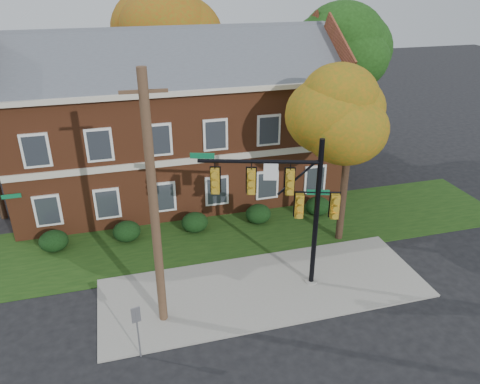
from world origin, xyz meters
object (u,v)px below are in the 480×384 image
object	(u,v)px
hedge_far_right	(318,206)
sign_post	(137,324)
hedge_left	(127,231)
tree_right_rear	(350,47)
hedge_far_left	(54,241)
traffic_signal	(288,198)
utility_pole	(154,208)
hedge_center	(195,222)
hedge_right	(258,214)
tree_near_right	(358,113)
apartment_building	(175,113)
tree_far_rear	(175,28)

from	to	relation	value
hedge_far_right	sign_post	bearing A→B (deg)	-141.85
hedge_left	tree_right_rear	distance (m)	17.74
hedge_far_left	traffic_signal	xyz separation A→B (m)	(9.94, -5.52, 3.65)
hedge_far_left	utility_pole	size ratio (longest dim) A/B	0.14
hedge_center	traffic_signal	bearing A→B (deg)	-61.96
hedge_far_left	utility_pole	bearing A→B (deg)	-55.11
tree_right_rear	utility_pole	distance (m)	18.94
hedge_right	tree_near_right	size ratio (longest dim) A/B	0.16
hedge_far_right	utility_pole	size ratio (longest dim) A/B	0.14
utility_pole	sign_post	distance (m)	4.05
apartment_building	tree_far_rear	world-z (taller)	tree_far_rear
hedge_far_right	hedge_right	bearing A→B (deg)	180.00
hedge_left	traffic_signal	size ratio (longest dim) A/B	0.21
hedge_right	sign_post	bearing A→B (deg)	-130.32
hedge_far_right	traffic_signal	world-z (taller)	traffic_signal
tree_far_rear	hedge_far_left	bearing A→B (deg)	-122.50
apartment_building	hedge_left	world-z (taller)	apartment_building
tree_near_right	traffic_signal	world-z (taller)	tree_near_right
utility_pole	tree_right_rear	bearing A→B (deg)	46.45
hedge_center	tree_right_rear	size ratio (longest dim) A/B	0.13
hedge_left	hedge_far_right	size ratio (longest dim) A/B	1.00
hedge_center	tree_near_right	bearing A→B (deg)	-21.42
hedge_center	traffic_signal	world-z (taller)	traffic_signal
hedge_left	hedge_center	distance (m)	3.50
apartment_building	utility_pole	size ratio (longest dim) A/B	1.91
apartment_building	traffic_signal	xyz separation A→B (m)	(2.94, -10.78, -0.82)
apartment_building	hedge_center	distance (m)	6.89
hedge_far_right	sign_post	xyz separation A→B (m)	(-10.50, -8.25, 0.96)
tree_near_right	hedge_far_right	bearing A→B (deg)	94.52
hedge_far_right	tree_right_rear	world-z (taller)	tree_right_rear
hedge_far_left	hedge_far_right	distance (m)	14.00
utility_pole	apartment_building	bearing A→B (deg)	82.14
hedge_far_left	hedge_center	distance (m)	7.00
hedge_right	traffic_signal	world-z (taller)	traffic_signal
tree_far_rear	hedge_far_right	bearing A→B (deg)	-66.63
tree_far_rear	apartment_building	bearing A→B (deg)	-99.71
hedge_far_left	tree_far_rear	world-z (taller)	tree_far_rear
tree_right_rear	tree_near_right	bearing A→B (deg)	-114.58
tree_near_right	sign_post	world-z (taller)	tree_near_right
hedge_far_left	hedge_left	bearing A→B (deg)	0.00
hedge_right	tree_right_rear	bearing A→B (deg)	38.02
hedge_right	tree_right_rear	xyz separation A→B (m)	(7.81, 6.11, 7.60)
hedge_left	tree_right_rear	size ratio (longest dim) A/B	0.13
utility_pole	tree_near_right	bearing A→B (deg)	24.72
hedge_left	tree_far_rear	size ratio (longest dim) A/B	0.12
tree_near_right	tree_far_rear	size ratio (longest dim) A/B	0.74
tree_right_rear	utility_pole	xyz separation A→B (m)	(-13.78, -12.62, -3.12)
hedge_far_left	tree_right_rear	size ratio (longest dim) A/B	0.13
apartment_building	tree_far_rear	size ratio (longest dim) A/B	1.63
hedge_right	tree_near_right	distance (m)	7.72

